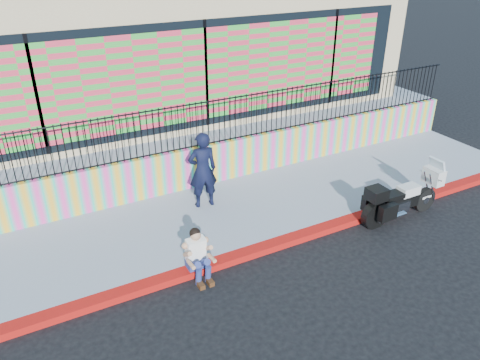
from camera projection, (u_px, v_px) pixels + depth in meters
ground at (287, 243)px, 10.41m from camera, size 90.00×90.00×0.00m
red_curb at (287, 241)px, 10.38m from camera, size 16.00×0.30×0.15m
sidewalk at (251, 207)px, 11.67m from camera, size 16.00×3.00×0.15m
mural_wall at (222, 161)px, 12.64m from camera, size 16.00×0.20×1.10m
metal_fence at (221, 121)px, 12.11m from camera, size 15.80×0.04×1.20m
elevated_platform at (159, 110)px, 16.67m from camera, size 16.00×10.00×1.25m
storefront_building at (155, 35)px, 15.30m from camera, size 14.00×8.06×4.00m
police_motorcycle at (401, 198)px, 11.07m from camera, size 2.23×0.74×1.39m
police_officer at (203, 170)px, 11.20m from camera, size 0.75×0.54×1.92m
seated_man at (199, 259)px, 9.16m from camera, size 0.54×0.71×1.06m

